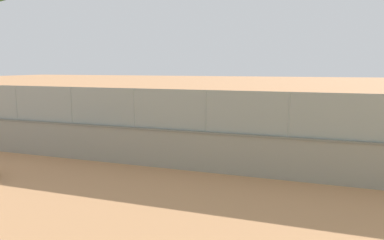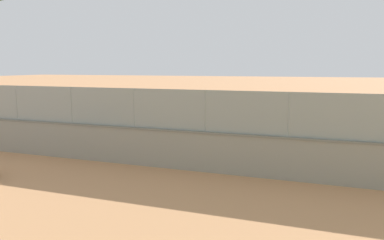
{
  "view_description": "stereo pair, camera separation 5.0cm",
  "coord_description": "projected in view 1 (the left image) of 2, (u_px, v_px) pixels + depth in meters",
  "views": [
    {
      "loc": [
        -4.64,
        26.01,
        4.37
      ],
      "look_at": [
        1.33,
        7.72,
        1.47
      ],
      "focal_mm": 33.39,
      "sensor_mm": 36.0,
      "label": 1
    },
    {
      "loc": [
        -4.69,
        25.99,
        4.37
      ],
      "look_at": [
        1.33,
        7.72,
        1.47
      ],
      "focal_mm": 33.39,
      "sensor_mm": 36.0,
      "label": 2
    }
  ],
  "objects": [
    {
      "name": "sports_ball",
      "position": [
        160.0,
        143.0,
        20.0
      ],
      "size": [
        0.19,
        0.19,
        0.19
      ],
      "primitive_type": "sphere",
      "color": "orange",
      "rests_on": "ground_plane"
    },
    {
      "name": "player_at_service_line",
      "position": [
        233.0,
        118.0,
        23.77
      ],
      "size": [
        0.77,
        1.16,
        1.59
      ],
      "color": "black",
      "rests_on": "ground_plane"
    },
    {
      "name": "ground_plane",
      "position": [
        241.0,
        126.0,
        26.52
      ],
      "size": [
        260.0,
        260.0,
        0.0
      ],
      "primitive_type": "plane",
      "color": "tan"
    },
    {
      "name": "player_baseline_waiting",
      "position": [
        170.0,
        125.0,
        21.57
      ],
      "size": [
        0.84,
        1.06,
        1.47
      ],
      "color": "navy",
      "rests_on": "ground_plane"
    },
    {
      "name": "fence_panel_on_wall",
      "position": [
        169.0,
        109.0,
        15.17
      ],
      "size": [
        23.24,
        0.56,
        1.72
      ],
      "color": "gray",
      "rests_on": "perimeter_wall"
    },
    {
      "name": "player_foreground_swinging",
      "position": [
        202.0,
        126.0,
        20.65
      ],
      "size": [
        0.98,
        0.75,
        1.59
      ],
      "color": "black",
      "rests_on": "ground_plane"
    },
    {
      "name": "perimeter_wall",
      "position": [
        169.0,
        148.0,
        15.42
      ],
      "size": [
        23.65,
        0.88,
        1.7
      ],
      "color": "gray",
      "rests_on": "ground_plane"
    }
  ]
}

